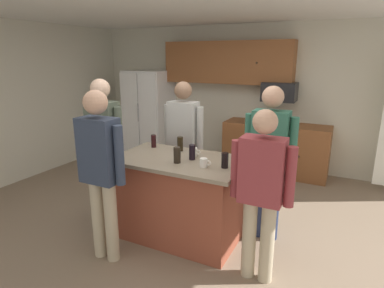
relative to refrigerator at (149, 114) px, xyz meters
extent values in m
plane|color=#7F6B56|center=(2.00, -2.38, -0.88)|extent=(7.04, 7.04, 0.00)
cube|color=beige|center=(2.00, 0.42, 0.42)|extent=(6.40, 0.10, 2.60)
cube|color=brown|center=(1.60, 0.22, 1.04)|extent=(2.40, 0.35, 0.75)
sphere|color=#4C3823|center=(2.20, 0.03, 1.04)|extent=(0.04, 0.04, 0.04)
cube|color=brown|center=(2.60, 0.10, -0.43)|extent=(1.80, 0.60, 0.90)
sphere|color=#4C3823|center=(3.05, -0.22, -0.43)|extent=(0.04, 0.04, 0.04)
cube|color=white|center=(0.00, 0.02, 0.00)|extent=(0.85, 0.70, 1.76)
cube|color=white|center=(-0.21, -0.35, 0.00)|extent=(0.40, 0.04, 1.68)
cube|color=white|center=(0.21, -0.35, 0.00)|extent=(0.40, 0.04, 1.68)
cylinder|color=#B2B2B7|center=(0.00, -0.38, 0.09)|extent=(0.02, 0.02, 0.35)
cube|color=black|center=(2.60, 0.12, 0.57)|extent=(0.56, 0.40, 0.32)
cube|color=brown|center=(2.12, -2.56, -0.42)|extent=(1.29, 0.70, 0.92)
cube|color=gray|center=(2.12, -2.56, 0.06)|extent=(1.43, 0.84, 0.04)
cylinder|color=#4C5166|center=(0.97, -2.55, -0.45)|extent=(0.13, 0.13, 0.87)
cylinder|color=#4C5166|center=(1.14, -2.55, -0.45)|extent=(0.13, 0.13, 0.87)
cube|color=#4C5647|center=(1.05, -2.55, 0.31)|extent=(0.38, 0.22, 0.65)
sphere|color=beige|center=(1.05, -2.55, 0.79)|extent=(0.23, 0.23, 0.23)
cylinder|color=#4C5647|center=(0.81, -2.55, 0.29)|extent=(0.09, 0.09, 0.59)
cylinder|color=#4C5647|center=(1.29, -2.55, 0.29)|extent=(0.09, 0.09, 0.59)
cylinder|color=tan|center=(1.53, -3.23, -0.46)|extent=(0.13, 0.13, 0.85)
cylinder|color=tan|center=(1.70, -3.23, -0.46)|extent=(0.13, 0.13, 0.85)
cube|color=#2D384C|center=(1.61, -3.23, 0.28)|extent=(0.38, 0.22, 0.63)
sphere|color=tan|center=(1.61, -3.23, 0.75)|extent=(0.23, 0.23, 0.23)
cylinder|color=#2D384C|center=(1.37, -3.23, 0.27)|extent=(0.09, 0.09, 0.57)
cylinder|color=#2D384C|center=(1.85, -3.23, 0.27)|extent=(0.09, 0.09, 0.57)
cylinder|color=#232D4C|center=(2.90, -2.11, -0.46)|extent=(0.13, 0.13, 0.85)
cylinder|color=#232D4C|center=(3.07, -2.11, -0.46)|extent=(0.13, 0.13, 0.85)
cube|color=#2D6651|center=(2.98, -2.11, 0.29)|extent=(0.38, 0.22, 0.64)
sphere|color=tan|center=(2.98, -2.11, 0.75)|extent=(0.23, 0.23, 0.23)
cylinder|color=#2D6651|center=(2.74, -2.11, 0.27)|extent=(0.09, 0.09, 0.57)
cylinder|color=#2D6651|center=(3.22, -2.11, 0.27)|extent=(0.09, 0.09, 0.57)
cylinder|color=tan|center=(3.01, -2.85, -0.49)|extent=(0.13, 0.13, 0.78)
cylinder|color=tan|center=(3.18, -2.85, -0.49)|extent=(0.13, 0.13, 0.78)
cube|color=maroon|center=(3.10, -2.85, 0.20)|extent=(0.38, 0.22, 0.59)
sphere|color=tan|center=(3.10, -2.85, 0.63)|extent=(0.21, 0.21, 0.21)
cylinder|color=maroon|center=(2.86, -2.85, 0.18)|extent=(0.09, 0.09, 0.53)
cylinder|color=maroon|center=(3.34, -2.85, 0.18)|extent=(0.09, 0.09, 0.53)
cylinder|color=#232D4C|center=(1.69, -1.82, -0.46)|extent=(0.13, 0.13, 0.84)
cylinder|color=#232D4C|center=(1.86, -1.82, -0.46)|extent=(0.13, 0.13, 0.84)
cube|color=#B7B7B2|center=(1.77, -1.82, 0.27)|extent=(0.38, 0.22, 0.63)
sphere|color=#8C664C|center=(1.77, -1.82, 0.73)|extent=(0.23, 0.23, 0.23)
cylinder|color=#B7B7B2|center=(1.53, -1.82, 0.25)|extent=(0.09, 0.09, 0.57)
cylinder|color=#B7B7B2|center=(2.01, -1.82, 0.25)|extent=(0.09, 0.09, 0.57)
cylinder|color=black|center=(2.16, -2.69, 0.16)|extent=(0.07, 0.07, 0.17)
cylinder|color=black|center=(1.98, -2.29, 0.16)|extent=(0.07, 0.07, 0.17)
cylinder|color=black|center=(1.62, -2.30, 0.16)|extent=(0.06, 0.06, 0.15)
cylinder|color=black|center=(2.25, -2.52, 0.16)|extent=(0.07, 0.07, 0.17)
cylinder|color=black|center=(2.66, -2.62, 0.16)|extent=(0.07, 0.07, 0.16)
cylinder|color=white|center=(2.46, -2.69, 0.12)|extent=(0.08, 0.08, 0.09)
torus|color=white|center=(2.52, -2.69, 0.13)|extent=(0.06, 0.01, 0.06)
cylinder|color=white|center=(2.21, -2.41, 0.13)|extent=(0.08, 0.08, 0.10)
torus|color=white|center=(2.27, -2.41, 0.13)|extent=(0.06, 0.01, 0.06)
camera|label=1|loc=(3.72, -5.47, 1.16)|focal=30.02mm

